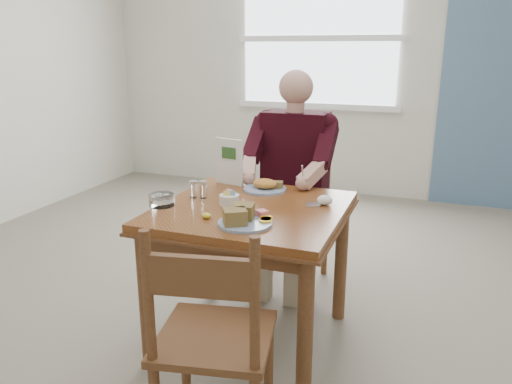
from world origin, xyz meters
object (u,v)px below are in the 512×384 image
at_px(chair_far, 295,211).
at_px(far_plate, 266,186).
at_px(table, 252,228).
at_px(near_plate, 243,218).
at_px(chair_near, 212,341).
at_px(diner, 292,165).

xyz_separation_m(chair_far, far_plate, (-0.03, -0.49, 0.30)).
bearing_deg(far_plate, table, -84.04).
xyz_separation_m(near_plate, far_plate, (-0.09, 0.56, -0.01)).
distance_m(chair_far, chair_near, 1.57).
xyz_separation_m(table, chair_near, (0.14, -0.76, -0.16)).
distance_m(diner, near_plate, 0.96).
bearing_deg(diner, near_plate, -86.73).
height_order(chair_far, chair_near, same).
xyz_separation_m(table, diner, (0.00, 0.71, 0.17)).
height_order(table, chair_far, chair_far).
relative_size(table, chair_far, 0.97).
bearing_deg(table, chair_near, -79.91).
relative_size(chair_near, near_plate, 2.94).
distance_m(table, chair_far, 0.81).
distance_m(table, diner, 0.73).
height_order(table, near_plate, near_plate).
xyz_separation_m(table, far_plate, (-0.03, 0.30, 0.14)).
bearing_deg(chair_near, chair_far, 94.98).
xyz_separation_m(chair_far, diner, (0.00, -0.09, 0.33)).
relative_size(chair_near, far_plate, 3.42).
relative_size(table, near_plate, 2.85).
bearing_deg(chair_far, chair_near, -85.02).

